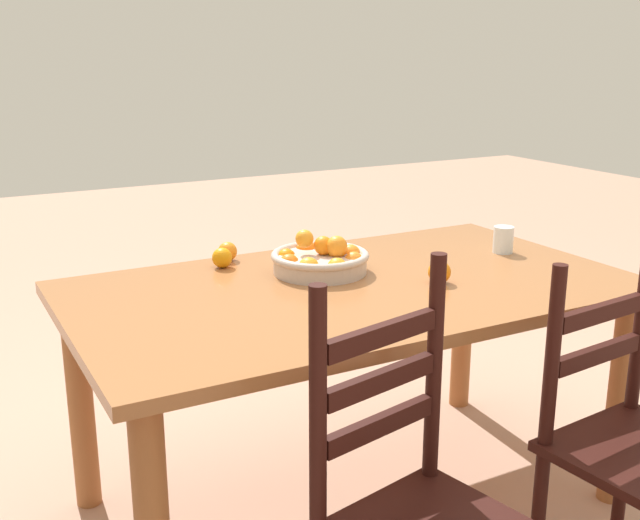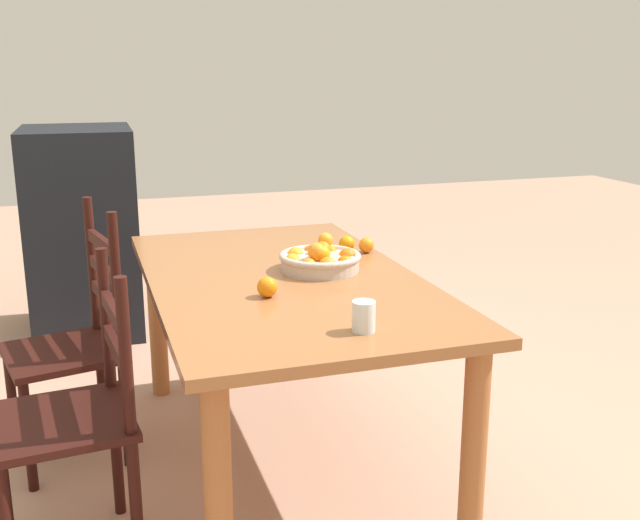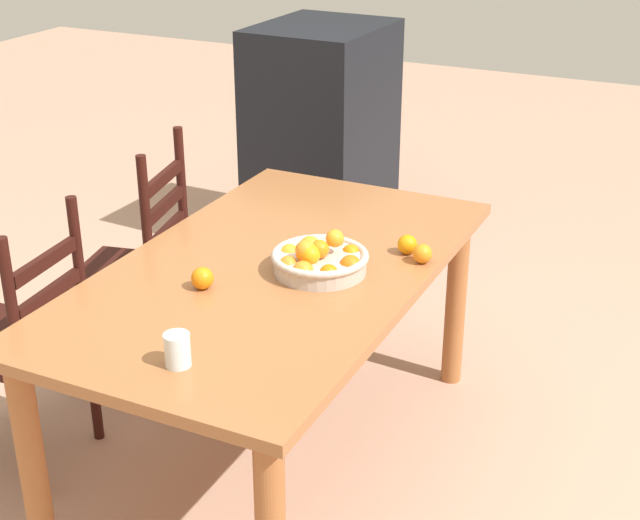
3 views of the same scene
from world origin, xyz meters
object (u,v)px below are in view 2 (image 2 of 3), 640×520
object	(u,v)px
orange_loose_1	(366,245)
orange_loose_2	(347,244)
drinking_glass	(364,316)
chair_by_cabinet	(74,422)
cabinet	(83,231)
chair_near_window	(75,344)
fruit_bowl	(320,259)
orange_loose_0	(267,287)
dining_table	(283,303)

from	to	relation	value
orange_loose_1	orange_loose_2	world-z (taller)	orange_loose_2
drinking_glass	chair_by_cabinet	bearing A→B (deg)	71.91
cabinet	chair_near_window	bearing A→B (deg)	179.03
fruit_bowl	chair_near_window	bearing A→B (deg)	74.48
chair_by_cabinet	drinking_glass	bearing A→B (deg)	66.07
chair_near_window	fruit_bowl	size ratio (longest dim) A/B	3.20
orange_loose_1	drinking_glass	size ratio (longest dim) A/B	0.69
fruit_bowl	orange_loose_0	world-z (taller)	fruit_bowl
chair_by_cabinet	cabinet	world-z (taller)	cabinet
dining_table	orange_loose_2	xyz separation A→B (m)	(0.28, -0.35, 0.13)
chair_near_window	orange_loose_0	xyz separation A→B (m)	(-0.50, -0.62, 0.31)
chair_by_cabinet	orange_loose_1	size ratio (longest dim) A/B	14.71
dining_table	chair_near_window	size ratio (longest dim) A/B	1.69
orange_loose_0	drinking_glass	size ratio (longest dim) A/B	0.75
orange_loose_2	chair_by_cabinet	bearing A→B (deg)	120.58
orange_loose_0	orange_loose_2	size ratio (longest dim) A/B	1.06
orange_loose_1	chair_by_cabinet	bearing A→B (deg)	117.33
chair_near_window	fruit_bowl	distance (m)	0.97
orange_loose_1	orange_loose_0	bearing A→B (deg)	130.98
chair_near_window	orange_loose_1	size ratio (longest dim) A/B	15.57
fruit_bowl	cabinet	bearing A→B (deg)	25.37
dining_table	fruit_bowl	bearing A→B (deg)	-80.56
dining_table	orange_loose_2	size ratio (longest dim) A/B	25.62
chair_near_window	chair_by_cabinet	xyz separation A→B (m)	(-0.64, 0.01, -0.01)
dining_table	orange_loose_2	bearing A→B (deg)	-51.51
chair_near_window	orange_loose_1	distance (m)	1.19
dining_table	orange_loose_2	world-z (taller)	orange_loose_2
drinking_glass	dining_table	bearing A→B (deg)	6.10
chair_by_cabinet	drinking_glass	xyz separation A→B (m)	(-0.26, -0.81, 0.33)
dining_table	fruit_bowl	size ratio (longest dim) A/B	5.42
fruit_bowl	orange_loose_1	distance (m)	0.33
cabinet	drinking_glass	distance (m)	2.51
dining_table	orange_loose_1	xyz separation A→B (m)	(0.23, -0.42, 0.13)
cabinet	orange_loose_1	size ratio (longest dim) A/B	18.20
orange_loose_0	drinking_glass	xyz separation A→B (m)	(-0.40, -0.18, 0.01)
chair_near_window	dining_table	bearing A→B (deg)	57.32
cabinet	fruit_bowl	distance (m)	1.93
chair_near_window	cabinet	xyz separation A→B (m)	(1.49, -0.06, 0.12)
dining_table	chair_near_window	bearing A→B (deg)	69.74
orange_loose_2	cabinet	bearing A→B (deg)	34.46
chair_near_window	cabinet	size ratio (longest dim) A/B	0.86
dining_table	drinking_glass	world-z (taller)	drinking_glass
orange_loose_1	drinking_glass	world-z (taller)	drinking_glass
chair_by_cabinet	cabinet	xyz separation A→B (m)	(2.13, -0.07, 0.13)
dining_table	drinking_glass	size ratio (longest dim) A/B	18.27
orange_loose_1	orange_loose_2	size ratio (longest dim) A/B	0.97
dining_table	chair_by_cabinet	size ratio (longest dim) A/B	1.79
orange_loose_1	orange_loose_2	bearing A→B (deg)	56.26
dining_table	chair_by_cabinet	distance (m)	0.85
fruit_bowl	orange_loose_2	size ratio (longest dim) A/B	4.73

